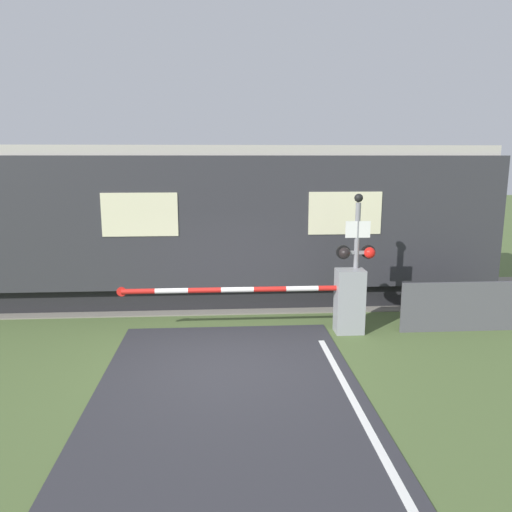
# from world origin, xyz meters

# --- Properties ---
(ground_plane) EXTENTS (80.00, 80.00, 0.00)m
(ground_plane) POSITION_xyz_m (0.00, 0.00, 0.00)
(ground_plane) COLOR #4C6033
(track_bed) EXTENTS (36.00, 3.20, 0.13)m
(track_bed) POSITION_xyz_m (0.00, 4.49, 0.02)
(track_bed) COLOR slate
(track_bed) RESTS_ON ground_plane
(train) EXTENTS (17.62, 2.87, 4.02)m
(train) POSITION_xyz_m (-2.00, 4.49, 2.06)
(train) COLOR black
(train) RESTS_ON ground_plane
(crossing_barrier) EXTENTS (5.22, 0.44, 1.40)m
(crossing_barrier) POSITION_xyz_m (2.30, 1.52, 0.74)
(crossing_barrier) COLOR gray
(crossing_barrier) RESTS_ON ground_plane
(signal_post) EXTENTS (0.85, 0.26, 2.99)m
(signal_post) POSITION_xyz_m (2.78, 1.66, 1.71)
(signal_post) COLOR gray
(signal_post) RESTS_ON ground_plane
(roadside_fence) EXTENTS (2.79, 0.06, 1.10)m
(roadside_fence) POSITION_xyz_m (5.14, 1.44, 0.55)
(roadside_fence) COLOR #4C4C51
(roadside_fence) RESTS_ON ground_plane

